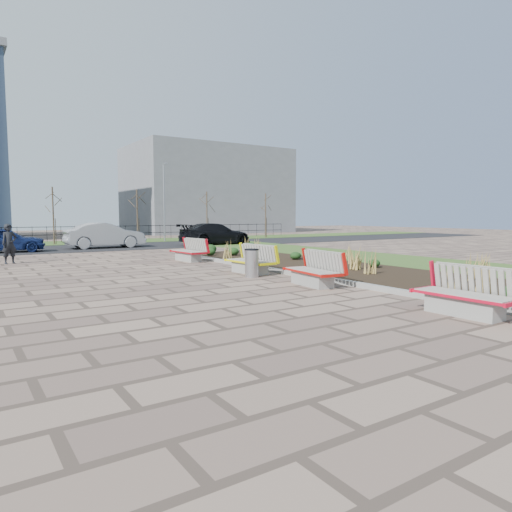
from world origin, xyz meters
TOP-DOWN VIEW (x-y plane):
  - ground at (0.00, 0.00)m, footprint 120.00×120.00m
  - planting_bed at (6.25, 5.00)m, footprint 4.50×18.00m
  - planting_curb at (3.92, 5.00)m, footprint 0.16×18.00m
  - grass_verge_near at (11.00, 5.00)m, footprint 5.00×38.00m
  - grass_verge_far at (0.00, 28.00)m, footprint 80.00×5.00m
  - road at (0.00, 22.00)m, footprint 80.00×7.00m
  - bench_a at (3.00, -2.55)m, footprint 0.94×2.12m
  - bench_b at (3.00, 2.28)m, footprint 1.14×2.19m
  - bench_c at (3.00, 5.70)m, footprint 1.07×2.17m
  - bench_d at (3.00, 10.89)m, footprint 1.05×2.16m
  - litter_bin at (2.52, 4.80)m, footprint 0.47×0.47m
  - pedestrian at (-3.85, 14.01)m, footprint 0.72×0.59m
  - car_blue at (-3.52, 20.67)m, footprint 4.22×2.00m
  - car_silver at (2.11, 21.23)m, footprint 4.81×1.69m
  - car_black at (9.39, 20.19)m, footprint 5.23×2.29m
  - tree_c at (0.00, 26.50)m, footprint 1.40×1.40m
  - tree_d at (6.00, 26.50)m, footprint 1.40×1.40m
  - tree_e at (12.00, 26.50)m, footprint 1.40×1.40m
  - tree_f at (18.00, 26.50)m, footprint 1.40×1.40m
  - lamp_east at (8.00, 26.00)m, footprint 0.24×0.60m
  - railing_fence at (0.00, 29.50)m, footprint 44.00×0.10m
  - building_grey at (20.00, 42.00)m, footprint 18.00×12.00m

SIDE VIEW (x-z plane):
  - ground at x=0.00m, z-range 0.00..0.00m
  - road at x=0.00m, z-range 0.00..0.02m
  - grass_verge_near at x=11.00m, z-range 0.00..0.04m
  - grass_verge_far at x=0.00m, z-range 0.00..0.04m
  - planting_bed at x=6.25m, z-range 0.00..0.10m
  - planting_curb at x=3.92m, z-range 0.00..0.15m
  - litter_bin at x=2.52m, z-range 0.00..0.93m
  - bench_a at x=3.00m, z-range 0.00..1.00m
  - bench_b at x=3.00m, z-range 0.00..1.00m
  - bench_c at x=3.00m, z-range 0.00..1.00m
  - bench_d at x=3.00m, z-range 0.00..1.00m
  - railing_fence at x=0.00m, z-range 0.04..1.24m
  - car_blue at x=-3.52m, z-range 0.02..1.41m
  - car_black at x=9.39m, z-range 0.02..1.52m
  - car_silver at x=2.11m, z-range 0.02..1.60m
  - pedestrian at x=-3.85m, z-range 0.00..1.71m
  - tree_c at x=0.00m, z-range 0.04..4.04m
  - tree_d at x=6.00m, z-range 0.04..4.04m
  - tree_e at x=12.00m, z-range 0.04..4.04m
  - tree_f at x=18.00m, z-range 0.04..4.04m
  - lamp_east at x=8.00m, z-range 0.04..6.04m
  - building_grey at x=20.00m, z-range 0.00..10.00m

